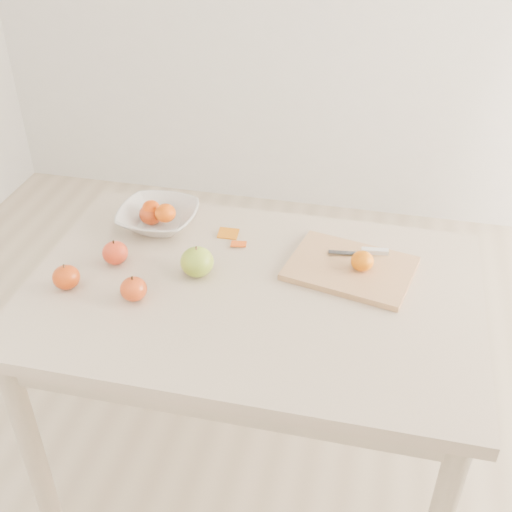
# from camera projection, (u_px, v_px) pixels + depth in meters

# --- Properties ---
(ground) EXTENTS (3.50, 3.50, 0.00)m
(ground) POSITION_uv_depth(u_px,v_px,m) (253.00, 466.00, 2.13)
(ground) COLOR #C6B293
(ground) RESTS_ON ground
(table) EXTENTS (1.20, 0.80, 0.75)m
(table) POSITION_uv_depth(u_px,v_px,m) (252.00, 317.00, 1.76)
(table) COLOR #CAB299
(table) RESTS_ON ground
(cutting_board) EXTENTS (0.37, 0.31, 0.02)m
(cutting_board) POSITION_uv_depth(u_px,v_px,m) (350.00, 268.00, 1.76)
(cutting_board) COLOR tan
(cutting_board) RESTS_ON table
(board_tangerine) EXTENTS (0.06, 0.06, 0.05)m
(board_tangerine) POSITION_uv_depth(u_px,v_px,m) (362.00, 261.00, 1.72)
(board_tangerine) COLOR #D66607
(board_tangerine) RESTS_ON cutting_board
(fruit_bowl) EXTENTS (0.24, 0.24, 0.06)m
(fruit_bowl) POSITION_uv_depth(u_px,v_px,m) (158.00, 217.00, 1.94)
(fruit_bowl) COLOR silver
(fruit_bowl) RESTS_ON table
(bowl_tangerine_near) EXTENTS (0.05, 0.05, 0.05)m
(bowl_tangerine_near) POSITION_uv_depth(u_px,v_px,m) (151.00, 208.00, 1.94)
(bowl_tangerine_near) COLOR #CE4007
(bowl_tangerine_near) RESTS_ON fruit_bowl
(bowl_tangerine_far) EXTENTS (0.06, 0.06, 0.06)m
(bowl_tangerine_far) POSITION_uv_depth(u_px,v_px,m) (165.00, 213.00, 1.91)
(bowl_tangerine_far) COLOR orange
(bowl_tangerine_far) RESTS_ON fruit_bowl
(orange_peel_a) EXTENTS (0.06, 0.05, 0.01)m
(orange_peel_a) POSITION_uv_depth(u_px,v_px,m) (228.00, 235.00, 1.91)
(orange_peel_a) COLOR orange
(orange_peel_a) RESTS_ON table
(orange_peel_b) EXTENTS (0.05, 0.04, 0.01)m
(orange_peel_b) POSITION_uv_depth(u_px,v_px,m) (239.00, 245.00, 1.87)
(orange_peel_b) COLOR #D34D0E
(orange_peel_b) RESTS_ON table
(paring_knife) EXTENTS (0.17, 0.05, 0.01)m
(paring_knife) POSITION_uv_depth(u_px,v_px,m) (370.00, 251.00, 1.80)
(paring_knife) COLOR silver
(paring_knife) RESTS_ON cutting_board
(apple_green) EXTENTS (0.09, 0.09, 0.08)m
(apple_green) POSITION_uv_depth(u_px,v_px,m) (197.00, 262.00, 1.73)
(apple_green) COLOR #6D9D1A
(apple_green) RESTS_ON table
(apple_red_c) EXTENTS (0.07, 0.07, 0.06)m
(apple_red_c) POSITION_uv_depth(u_px,v_px,m) (134.00, 289.00, 1.65)
(apple_red_c) COLOR #9A1509
(apple_red_c) RESTS_ON table
(apple_red_b) EXTENTS (0.07, 0.07, 0.06)m
(apple_red_b) POSITION_uv_depth(u_px,v_px,m) (115.00, 253.00, 1.78)
(apple_red_b) COLOR #A6170C
(apple_red_b) RESTS_ON table
(apple_red_d) EXTENTS (0.07, 0.07, 0.07)m
(apple_red_d) POSITION_uv_depth(u_px,v_px,m) (66.00, 277.00, 1.69)
(apple_red_d) COLOR #8F0B02
(apple_red_d) RESTS_ON table
(apple_red_a) EXTENTS (0.07, 0.07, 0.06)m
(apple_red_a) POSITION_uv_depth(u_px,v_px,m) (151.00, 214.00, 1.95)
(apple_red_a) COLOR #980F09
(apple_red_a) RESTS_ON table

